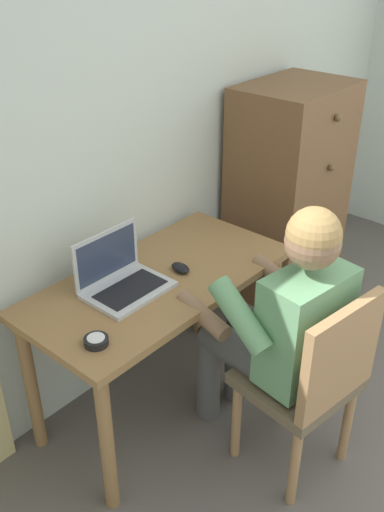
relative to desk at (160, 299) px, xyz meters
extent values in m
cube|color=silver|center=(0.35, 0.37, 0.64)|extent=(4.80, 0.05, 2.50)
cube|color=olive|center=(0.00, 0.00, 0.09)|extent=(1.21, 0.59, 0.03)
cylinder|color=olive|center=(-0.55, -0.24, -0.27)|extent=(0.06, 0.06, 0.69)
cylinder|color=olive|center=(0.55, -0.24, -0.27)|extent=(0.06, 0.06, 0.69)
cylinder|color=olive|center=(-0.55, 0.24, -0.27)|extent=(0.06, 0.06, 0.69)
cylinder|color=olive|center=(0.55, 0.24, -0.27)|extent=(0.06, 0.06, 0.69)
cube|color=brown|center=(1.13, 0.08, 0.05)|extent=(0.63, 0.46, 1.32)
sphere|color=brown|center=(1.13, -0.17, -0.48)|extent=(0.04, 0.04, 0.04)
sphere|color=brown|center=(1.13, -0.17, -0.21)|extent=(0.04, 0.04, 0.04)
sphere|color=brown|center=(1.13, -0.17, 0.05)|extent=(0.04, 0.04, 0.04)
sphere|color=brown|center=(1.13, -0.17, 0.32)|extent=(0.04, 0.04, 0.04)
sphere|color=brown|center=(1.13, -0.17, 0.58)|extent=(0.04, 0.04, 0.04)
cube|color=brown|center=(0.12, -0.64, -0.17)|extent=(0.47, 0.46, 0.05)
cube|color=#9E754C|center=(0.10, -0.82, 0.06)|extent=(0.42, 0.10, 0.42)
cylinder|color=#9E754C|center=(0.31, -0.51, -0.41)|extent=(0.04, 0.04, 0.41)
cylinder|color=#9E754C|center=(-0.02, -0.46, -0.41)|extent=(0.04, 0.04, 0.41)
cylinder|color=#9E754C|center=(0.27, -0.82, -0.41)|extent=(0.04, 0.04, 0.41)
cylinder|color=#9E754C|center=(-0.07, -0.77, -0.41)|extent=(0.04, 0.04, 0.41)
cylinder|color=#4C4C4C|center=(0.24, -0.43, -0.13)|extent=(0.20, 0.42, 0.14)
cylinder|color=#4C4C4C|center=(0.06, -0.41, -0.13)|extent=(0.20, 0.42, 0.14)
cylinder|color=#4C4C4C|center=(0.27, -0.24, -0.37)|extent=(0.11, 0.11, 0.48)
cylinder|color=#4C4C4C|center=(0.09, -0.21, -0.37)|extent=(0.11, 0.11, 0.48)
cube|color=#609366|center=(0.12, -0.65, 0.10)|extent=(0.38, 0.25, 0.46)
cylinder|color=#609366|center=(0.35, -0.55, 0.18)|extent=(0.13, 0.31, 0.25)
cylinder|color=#609366|center=(-0.08, -0.49, 0.18)|extent=(0.13, 0.31, 0.25)
cylinder|color=#846047|center=(0.38, -0.35, 0.08)|extent=(0.11, 0.28, 0.11)
cylinder|color=#846047|center=(-0.05, -0.29, 0.08)|extent=(0.11, 0.28, 0.11)
sphere|color=#846047|center=(0.12, -0.64, 0.46)|extent=(0.20, 0.20, 0.20)
sphere|color=#9E7A47|center=(0.12, -0.64, 0.49)|extent=(0.20, 0.20, 0.20)
cube|color=#B7BABF|center=(-0.16, 0.01, 0.12)|extent=(0.34, 0.24, 0.02)
cube|color=black|center=(-0.16, 0.00, 0.13)|extent=(0.29, 0.15, 0.00)
cube|color=#B7BABF|center=(-0.16, 0.14, 0.24)|extent=(0.34, 0.01, 0.22)
cube|color=#2D3851|center=(-0.16, 0.13, 0.24)|extent=(0.31, 0.00, 0.18)
ellipsoid|color=black|center=(0.10, -0.03, 0.13)|extent=(0.08, 0.11, 0.03)
cylinder|color=black|center=(-0.47, -0.14, 0.12)|extent=(0.09, 0.09, 0.03)
cylinder|color=silver|center=(-0.47, -0.14, 0.14)|extent=(0.06, 0.06, 0.00)
camera|label=1|loc=(-1.47, -1.46, 1.41)|focal=40.01mm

